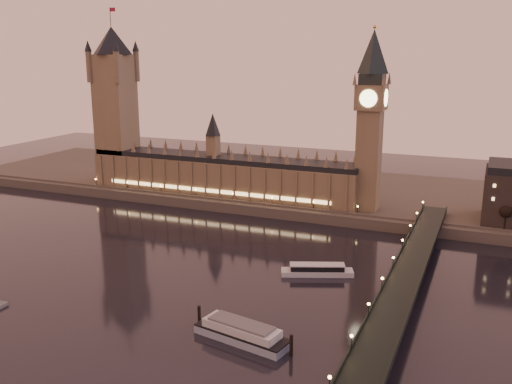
# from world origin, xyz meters

# --- Properties ---
(ground) EXTENTS (700.00, 700.00, 0.00)m
(ground) POSITION_xyz_m (0.00, 0.00, 0.00)
(ground) COLOR black
(ground) RESTS_ON ground
(far_embankment) EXTENTS (560.00, 130.00, 6.00)m
(far_embankment) POSITION_xyz_m (30.00, 165.00, 3.00)
(far_embankment) COLOR #423D35
(far_embankment) RESTS_ON ground
(palace_of_westminster) EXTENTS (180.00, 26.62, 52.00)m
(palace_of_westminster) POSITION_xyz_m (-40.12, 120.99, 21.71)
(palace_of_westminster) COLOR brown
(palace_of_westminster) RESTS_ON ground
(victoria_tower) EXTENTS (31.68, 31.68, 118.00)m
(victoria_tower) POSITION_xyz_m (-120.00, 121.00, 65.79)
(victoria_tower) COLOR brown
(victoria_tower) RESTS_ON ground
(big_ben) EXTENTS (17.68, 17.68, 104.00)m
(big_ben) POSITION_xyz_m (53.99, 120.99, 63.95)
(big_ben) COLOR brown
(big_ben) RESTS_ON ground
(westminster_bridge) EXTENTS (13.20, 260.00, 15.30)m
(westminster_bridge) POSITION_xyz_m (91.61, 0.00, 5.52)
(westminster_bridge) COLOR black
(westminster_bridge) RESTS_ON ground
(bare_tree_0) EXTENTS (6.44, 6.44, 13.10)m
(bare_tree_0) POSITION_xyz_m (129.25, 109.00, 15.79)
(bare_tree_0) COLOR black
(bare_tree_0) RESTS_ON ground
(cruise_boat_a) EXTENTS (31.94, 18.05, 5.06)m
(cruise_boat_a) POSITION_xyz_m (52.98, 26.48, 2.23)
(cruise_boat_a) COLOR silver
(cruise_boat_a) RESTS_ON ground
(moored_barge) EXTENTS (38.94, 16.06, 7.27)m
(moored_barge) POSITION_xyz_m (46.43, -40.18, 3.07)
(moored_barge) COLOR #8A9BAF
(moored_barge) RESTS_ON ground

